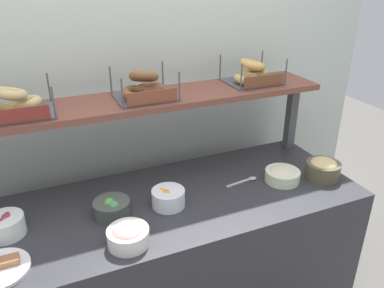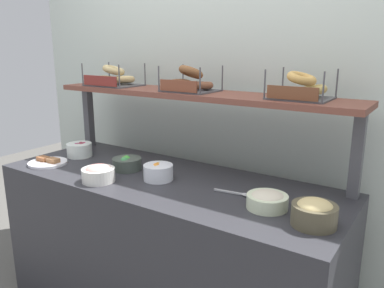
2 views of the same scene
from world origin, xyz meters
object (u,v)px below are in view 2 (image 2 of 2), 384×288
Objects in this scene: bowl_hummus at (314,213)px; bowl_potato_salad at (267,200)px; serving_spoon_near_plate at (238,193)px; bagel_basket_cinnamon_raisin at (190,83)px; bowl_beet_salad at (80,149)px; bowl_fruit_salad at (158,172)px; bowl_lox_spread at (98,173)px; serving_plate_white at (48,162)px; bowl_veggie_mix at (127,163)px; bagel_basket_plain at (113,78)px; bagel_basket_sesame at (300,89)px.

bowl_hummus is 0.22m from bowl_potato_salad.
bowl_hummus is 0.41m from serving_spoon_near_plate.
bagel_basket_cinnamon_raisin reaches higher than bowl_potato_salad.
bowl_beet_salad is 1.00× the size of bowl_fruit_salad.
serving_plate_white is at bearing 174.93° from bowl_lox_spread.
bowl_veggie_mix reaches higher than serving_spoon_near_plate.
bagel_basket_cinnamon_raisin is (0.58, 0.01, 0.00)m from bagel_basket_plain.
bowl_beet_salad is 0.43m from bowl_veggie_mix.
bagel_basket_cinnamon_raisin is (0.24, 0.49, 0.44)m from bowl_lox_spread.
bagel_basket_sesame is (0.17, 0.28, 0.47)m from serving_spoon_near_plate.
serving_plate_white is at bearing -168.20° from bowl_fruit_salad.
bowl_hummus is at bearing 2.66° from serving_plate_white.
serving_spoon_near_plate is at bearing 159.57° from bowl_potato_salad.
bowl_beet_salad is 1.13m from serving_spoon_near_plate.
bowl_fruit_salad is at bearing -174.81° from serving_spoon_near_plate.
bowl_veggie_mix is at bearing 172.46° from bowl_fruit_salad.
bowl_beet_salad is 0.47× the size of bagel_basket_plain.
bagel_basket_cinnamon_raisin is (0.71, 0.45, 0.47)m from serving_plate_white.
bowl_beet_salad reaches higher than serving_spoon_near_plate.
bowl_lox_spread is 0.31m from bowl_fruit_salad.
serving_plate_white is (-0.46, -0.18, -0.02)m from bowl_veggie_mix.
bowl_fruit_salad is 0.53m from bagel_basket_cinnamon_raisin.
bowl_fruit_salad is 0.53× the size of bagel_basket_cinnamon_raisin.
bowl_fruit_salad is 0.78m from bagel_basket_plain.
bagel_basket_sesame reaches higher than bowl_veggie_mix.
bagel_basket_cinnamon_raisin reaches higher than serving_spoon_near_plate.
bagel_basket_plain is 1.19m from bagel_basket_sesame.
bowl_beet_salad is at bearing -115.54° from bagel_basket_plain.
bowl_fruit_salad is at bearing -90.07° from bagel_basket_cinnamon_raisin.
bowl_hummus reaches higher than bowl_lox_spread.
bowl_hummus is 0.83m from bowl_fruit_salad.
bowl_veggie_mix is at bearing -37.93° from bagel_basket_plain.
bowl_lox_spread is 1.09× the size of bowl_fruit_salad.
bagel_basket_sesame is at bearing 31.13° from bowl_lox_spread.
bagel_basket_cinnamon_raisin reaches higher than bowl_veggie_mix.
bowl_potato_salad is at bearing -14.62° from bagel_basket_plain.
serving_spoon_near_plate is (-0.39, 0.12, -0.05)m from bowl_hummus.
bowl_veggie_mix is 0.49m from serving_plate_white.
bagel_basket_cinnamon_raisin is at bearing 1.11° from bagel_basket_plain.
bagel_basket_cinnamon_raisin is at bearing 63.98° from bowl_lox_spread.
serving_spoon_near_plate is at bearing 0.53° from bowl_veggie_mix.
bagel_basket_sesame reaches higher than bowl_hummus.
bowl_hummus is at bearing -13.75° from bowl_potato_salad.
bowl_potato_salad is 0.54× the size of bagel_basket_plain.
serving_spoon_near_plate is at bearing 5.19° from bowl_fruit_salad.
bowl_fruit_salad is 0.55× the size of bagel_basket_sesame.
bowl_hummus is 0.79× the size of serving_plate_white.
bagel_basket_sesame is (1.19, 0.04, 0.00)m from bagel_basket_plain.
bagel_basket_cinnamon_raisin is (-0.61, 0.32, 0.44)m from bowl_potato_salad.
bagel_basket_sesame reaches higher than bowl_lox_spread.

